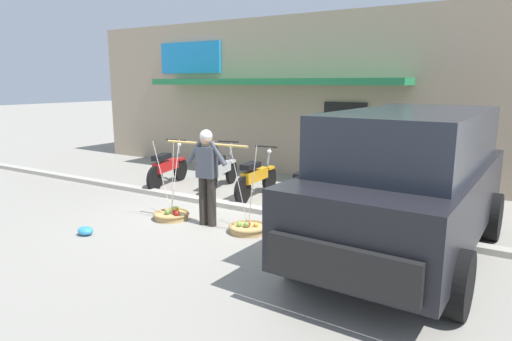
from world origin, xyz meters
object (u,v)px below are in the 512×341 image
Objects in this scene: motorcycle_second_in_row at (221,170)px; wooden_crate at (362,195)px; parked_truck at (410,179)px; fruit_basket_right_side at (248,228)px; motorcycle_third_in_row at (256,177)px; motorcycle_nearest_shop at (167,168)px; motorcycle_end_of_row at (308,187)px; fruit_basket_left_side at (172,215)px; plastic_litter_bag at (85,231)px; fruit_vendor at (207,171)px.

wooden_crate is at bearing 9.97° from motorcycle_second_in_row.
parked_truck is (4.70, -1.91, 0.68)m from motorcycle_second_in_row.
parked_truck is (2.50, 0.37, 1.06)m from fruit_basket_right_side.
motorcycle_third_in_row is (-1.08, 2.02, 0.38)m from fruit_basket_right_side.
motorcycle_third_in_row is at bearing 3.59° from motorcycle_nearest_shop.
motorcycle_third_in_row is (1.12, -0.25, 0.00)m from motorcycle_second_in_row.
motorcycle_third_in_row is 1.39m from motorcycle_end_of_row.
fruit_basket_left_side is 1.55m from plastic_litter_bag.
fruit_basket_left_side reaches higher than plastic_litter_bag.
parked_truck reaches higher than motorcycle_end_of_row.
fruit_basket_left_side is 0.80× the size of motorcycle_third_in_row.
motorcycle_nearest_shop is at bearing 144.57° from fruit_vendor.
fruit_basket_right_side is 3.19m from motorcycle_second_in_row.
fruit_vendor reaches higher than plastic_litter_bag.
fruit_vendor is at bearing -59.14° from motorcycle_second_in_row.
fruit_basket_right_side is 2.70m from plastic_litter_bag.
motorcycle_end_of_row is at bearing -11.23° from motorcycle_third_in_row.
fruit_basket_right_side is 1.81m from motorcycle_end_of_row.
fruit_basket_right_side is (1.61, 0.10, -0.00)m from fruit_basket_left_side.
motorcycle_second_in_row is at bearing 103.79° from fruit_basket_left_side.
motorcycle_nearest_shop is 0.98× the size of motorcycle_third_in_row.
parked_truck is 5.20m from plastic_litter_bag.
motorcycle_third_in_row is 1.00× the size of motorcycle_end_of_row.
fruit_vendor is at bearing -176.23° from fruit_basket_right_side.
motorcycle_third_in_row is 3.99m from parked_truck.
motorcycle_nearest_shop is at bearing -167.88° from wooden_crate.
motorcycle_end_of_row is 6.51× the size of plastic_litter_bag.
motorcycle_third_in_row is at bearing 97.37° from fruit_vendor.
motorcycle_nearest_shop is 1.00× the size of motorcycle_second_in_row.
motorcycle_third_in_row is (0.54, 2.12, 0.38)m from fruit_basket_left_side.
motorcycle_third_in_row is at bearing 168.77° from motorcycle_end_of_row.
motorcycle_nearest_shop is 3.65m from plastic_litter_bag.
motorcycle_second_in_row is at bearing 167.22° from motorcycle_third_in_row.
fruit_basket_left_side is 1.62m from fruit_basket_right_side.
fruit_basket_left_side is 0.80× the size of motorcycle_end_of_row.
wooden_crate is at bearing 47.99° from fruit_basket_left_side.
fruit_basket_right_side is 0.30× the size of parked_truck.
motorcycle_nearest_shop is (-1.89, 1.97, 0.38)m from fruit_basket_left_side.
parked_truck is at bearing 8.41° from fruit_basket_right_side.
motorcycle_second_in_row is at bearing 168.07° from motorcycle_end_of_row.
motorcycle_third_in_row reaches higher than wooden_crate.
fruit_basket_right_side is 0.81× the size of motorcycle_second_in_row.
fruit_vendor is at bearing -35.43° from motorcycle_nearest_shop.
motorcycle_end_of_row is at bearing 52.55° from plastic_litter_bag.
fruit_vendor is 2.23m from plastic_litter_bag.
fruit_vendor reaches higher than motorcycle_second_in_row.
motorcycle_nearest_shop is 6.41× the size of plastic_litter_bag.
motorcycle_third_in_row reaches higher than plastic_litter_bag.
fruit_basket_right_side reaches higher than plastic_litter_bag.
motorcycle_end_of_row is 4.15m from plastic_litter_bag.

